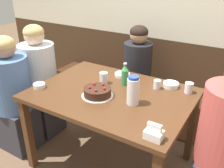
# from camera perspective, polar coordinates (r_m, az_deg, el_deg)

# --- Properties ---
(ground_plane) EXTENTS (12.00, 12.00, 0.00)m
(ground_plane) POSITION_cam_1_polar(r_m,az_deg,el_deg) (2.48, -0.11, -17.30)
(ground_plane) COLOR brown
(back_wall) EXTENTS (4.80, 0.04, 2.50)m
(back_wall) POSITION_cam_1_polar(r_m,az_deg,el_deg) (2.80, 11.68, 16.09)
(back_wall) COLOR #3D2819
(back_wall) RESTS_ON ground_plane
(bench_seat) EXTENTS (2.51, 0.38, 0.44)m
(bench_seat) POSITION_cam_1_polar(r_m,az_deg,el_deg) (2.95, 8.40, -4.52)
(bench_seat) COLOR #381E11
(bench_seat) RESTS_ON ground_plane
(dining_table) EXTENTS (1.29, 0.94, 0.74)m
(dining_table) POSITION_cam_1_polar(r_m,az_deg,el_deg) (2.09, -0.13, -4.10)
(dining_table) COLOR #4C2D19
(dining_table) RESTS_ON ground_plane
(birthday_cake) EXTENTS (0.26, 0.26, 0.09)m
(birthday_cake) POSITION_cam_1_polar(r_m,az_deg,el_deg) (1.98, -3.35, -1.83)
(birthday_cake) COLOR white
(birthday_cake) RESTS_ON dining_table
(water_pitcher) EXTENTS (0.09, 0.09, 0.22)m
(water_pitcher) POSITION_cam_1_polar(r_m,az_deg,el_deg) (1.85, 4.86, -1.50)
(water_pitcher) COLOR white
(water_pitcher) RESTS_ON dining_table
(soju_bottle) EXTENTS (0.06, 0.06, 0.20)m
(soju_bottle) POSITION_cam_1_polar(r_m,az_deg,el_deg) (2.15, 2.97, 2.16)
(soju_bottle) COLOR #388E4C
(soju_bottle) RESTS_ON dining_table
(napkin_holder) EXTENTS (0.11, 0.08, 0.11)m
(napkin_holder) POSITION_cam_1_polar(r_m,az_deg,el_deg) (1.54, 9.57, -11.05)
(napkin_holder) COLOR white
(napkin_holder) RESTS_ON dining_table
(bowl_soup_white) EXTENTS (0.10, 0.10, 0.04)m
(bowl_soup_white) POSITION_cam_1_polar(r_m,az_deg,el_deg) (2.21, -16.30, -0.36)
(bowl_soup_white) COLOR white
(bowl_soup_white) RESTS_ON dining_table
(bowl_rice_small) EXTENTS (0.14, 0.14, 0.03)m
(bowl_rice_small) POSITION_cam_1_polar(r_m,az_deg,el_deg) (2.35, 2.37, 2.15)
(bowl_rice_small) COLOR white
(bowl_rice_small) RESTS_ON dining_table
(bowl_side_dish) EXTENTS (0.13, 0.13, 0.04)m
(bowl_side_dish) POSITION_cam_1_polar(r_m,az_deg,el_deg) (2.19, 13.29, -0.18)
(bowl_side_dish) COLOR white
(bowl_side_dish) RESTS_ON dining_table
(glass_water_tall) EXTENTS (0.07, 0.07, 0.09)m
(glass_water_tall) POSITION_cam_1_polar(r_m,az_deg,el_deg) (2.12, 17.17, -0.84)
(glass_water_tall) COLOR silver
(glass_water_tall) RESTS_ON dining_table
(glass_tumbler_short) EXTENTS (0.07, 0.07, 0.10)m
(glass_tumbler_short) POSITION_cam_1_polar(r_m,az_deg,el_deg) (2.19, -1.92, 1.39)
(glass_tumbler_short) COLOR silver
(glass_tumbler_short) RESTS_ON dining_table
(glass_shot_small) EXTENTS (0.06, 0.06, 0.08)m
(glass_shot_small) POSITION_cam_1_polar(r_m,az_deg,el_deg) (2.13, 10.26, -0.09)
(glass_shot_small) COLOR silver
(glass_shot_small) RESTS_ON dining_table
(person_teal_shirt) EXTENTS (0.30, 0.34, 1.14)m
(person_teal_shirt) POSITION_cam_1_polar(r_m,az_deg,el_deg) (2.77, 5.68, 0.75)
(person_teal_shirt) COLOR #33333D
(person_teal_shirt) RESTS_ON ground_plane
(person_pale_blue_shirt) EXTENTS (0.35, 0.35, 1.15)m
(person_pale_blue_shirt) POSITION_cam_1_polar(r_m,az_deg,el_deg) (2.51, -21.55, -2.99)
(person_pale_blue_shirt) COLOR #33333D
(person_pale_blue_shirt) RESTS_ON ground_plane
(person_grey_tee) EXTENTS (0.35, 0.35, 1.19)m
(person_grey_tee) POSITION_cam_1_polar(r_m,az_deg,el_deg) (2.69, -16.03, 0.20)
(person_grey_tee) COLOR #33333D
(person_grey_tee) RESTS_ON ground_plane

